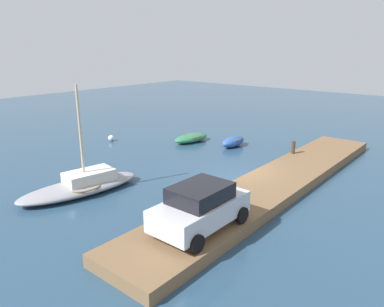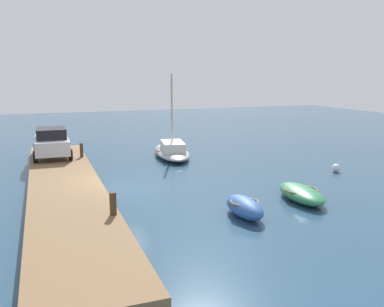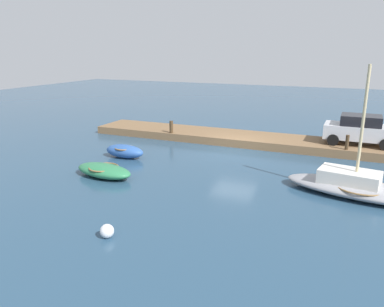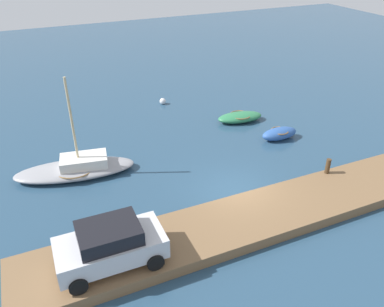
% 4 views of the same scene
% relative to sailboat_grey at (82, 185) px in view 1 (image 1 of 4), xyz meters
% --- Properties ---
extents(ground_plane, '(84.00, 84.00, 0.00)m').
position_rel_sailboat_grey_xyz_m(ground_plane, '(6.71, -4.75, -0.40)').
color(ground_plane, navy).
extents(dock_platform, '(20.78, 3.07, 0.49)m').
position_rel_sailboat_grey_xyz_m(dock_platform, '(6.71, -7.01, -0.15)').
color(dock_platform, brown).
rests_on(dock_platform, ground_plane).
extents(sailboat_grey, '(6.32, 3.06, 5.26)m').
position_rel_sailboat_grey_xyz_m(sailboat_grey, '(0.00, 0.00, 0.00)').
color(sailboat_grey, '#939399').
rests_on(sailboat_grey, ground_plane).
extents(dinghy_blue, '(2.33, 1.09, 0.73)m').
position_rel_sailboat_grey_xyz_m(dinghy_blue, '(11.88, -0.97, -0.02)').
color(dinghy_blue, '#2D569E').
rests_on(dinghy_blue, ground_plane).
extents(rowboat_green, '(3.19, 1.70, 0.61)m').
position_rel_sailboat_grey_xyz_m(rowboat_green, '(10.96, 2.17, -0.08)').
color(rowboat_green, '#2D7A4C').
rests_on(rowboat_green, ground_plane).
extents(mooring_post_west, '(0.19, 0.19, 0.81)m').
position_rel_sailboat_grey_xyz_m(mooring_post_west, '(0.68, -5.72, 0.50)').
color(mooring_post_west, '#47331E').
rests_on(mooring_post_west, dock_platform).
extents(mooring_post_mid_west, '(0.23, 0.23, 0.79)m').
position_rel_sailboat_grey_xyz_m(mooring_post_mid_west, '(11.37, -5.72, 0.49)').
color(mooring_post_mid_west, '#47331E').
rests_on(mooring_post_mid_west, dock_platform).
extents(parked_car, '(3.86, 2.08, 1.69)m').
position_rel_sailboat_grey_xyz_m(parked_car, '(0.09, -7.31, 0.97)').
color(parked_car, silver).
rests_on(parked_car, dock_platform).
extents(marker_buoy, '(0.45, 0.45, 0.45)m').
position_rel_sailboat_grey_xyz_m(marker_buoy, '(7.30, 7.01, -0.17)').
color(marker_buoy, silver).
rests_on(marker_buoy, ground_plane).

